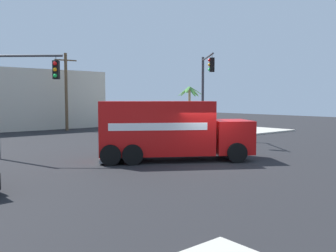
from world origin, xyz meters
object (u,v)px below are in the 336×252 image
at_px(delivery_truck, 169,130).
at_px(traffic_light_secondary, 18,89).
at_px(utility_pole, 66,91).
at_px(traffic_light_primary, 205,84).
at_px(palm_tree_far, 189,98).

xyz_separation_m(delivery_truck, traffic_light_secondary, (-5.87, 5.27, 2.11)).
relative_size(traffic_light_secondary, utility_pole, 0.73).
distance_m(traffic_light_primary, traffic_light_secondary, 13.52).
height_order(traffic_light_secondary, utility_pole, utility_pole).
bearing_deg(palm_tree_far, traffic_light_primary, -127.36).
xyz_separation_m(traffic_light_primary, utility_pole, (-4.19, 15.31, -0.28)).
height_order(traffic_light_primary, traffic_light_secondary, traffic_light_primary).
bearing_deg(traffic_light_secondary, delivery_truck, -41.87).
bearing_deg(traffic_light_primary, delivery_truck, -147.50).
bearing_deg(traffic_light_secondary, palm_tree_far, 23.20).
xyz_separation_m(delivery_truck, utility_pole, (3.44, 20.17, 2.43)).
relative_size(delivery_truck, traffic_light_secondary, 1.40).
xyz_separation_m(palm_tree_far, utility_pole, (-11.22, 6.11, 0.78)).
distance_m(delivery_truck, utility_pole, 20.61).
height_order(traffic_light_secondary, palm_tree_far, traffic_light_secondary).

